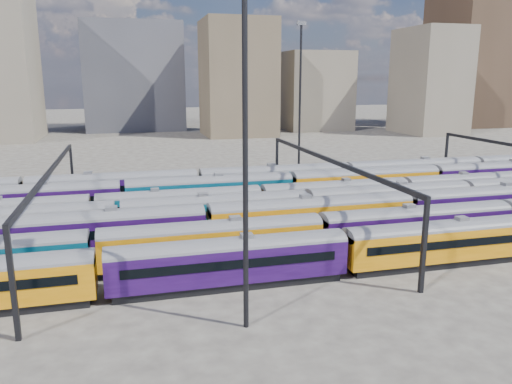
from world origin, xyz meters
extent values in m
plane|color=#3C3833|center=(0.00, 0.00, 0.00)|extent=(500.00, 500.00, 0.00)
cube|color=black|center=(-4.74, -15.00, 0.35)|extent=(18.79, 2.44, 0.69)
cube|color=#1E0739|center=(-4.74, -15.00, 2.13)|extent=(19.78, 2.87, 2.87)
cylinder|color=#4C4C51|center=(-4.74, -15.00, 3.56)|extent=(19.78, 2.87, 2.87)
cube|color=black|center=(-4.74, -16.45, 2.47)|extent=(17.40, 0.06, 0.74)
cube|color=black|center=(-4.74, -13.55, 2.47)|extent=(17.40, 0.06, 0.74)
cube|color=slate|center=(-4.74, -15.00, 4.32)|extent=(0.99, 0.89, 0.35)
cube|color=black|center=(15.63, -15.00, 0.35)|extent=(18.79, 2.44, 0.69)
cube|color=#BD6F07|center=(15.63, -15.00, 2.13)|extent=(19.78, 2.87, 2.87)
cylinder|color=#4C4C51|center=(15.63, -15.00, 3.56)|extent=(19.78, 2.87, 2.87)
cube|color=black|center=(15.63, -16.45, 2.47)|extent=(17.40, 0.06, 0.74)
cube|color=black|center=(15.63, -13.55, 2.47)|extent=(17.40, 0.06, 0.74)
cube|color=slate|center=(15.63, -15.00, 4.32)|extent=(0.99, 0.89, 0.35)
cube|color=black|center=(-5.23, -10.00, 0.36)|extent=(19.27, 2.50, 0.71)
cube|color=#BD6F07|center=(-5.23, -10.00, 2.18)|extent=(20.29, 2.94, 2.94)
cylinder|color=#4C4C51|center=(-5.23, -10.00, 3.65)|extent=(20.29, 2.94, 2.94)
cube|color=black|center=(-5.23, -11.49, 2.53)|extent=(17.85, 0.06, 0.76)
cube|color=black|center=(-5.23, -8.51, 2.53)|extent=(17.85, 0.06, 0.76)
cube|color=slate|center=(-5.23, -10.00, 4.44)|extent=(1.01, 0.91, 0.36)
cube|color=black|center=(15.66, -10.00, 0.36)|extent=(19.27, 2.50, 0.71)
cube|color=#1E0739|center=(15.66, -10.00, 2.18)|extent=(20.29, 2.94, 2.94)
cylinder|color=#4C4C51|center=(15.66, -10.00, 3.65)|extent=(20.29, 2.94, 2.94)
cube|color=black|center=(15.66, -11.49, 2.53)|extent=(17.85, 0.06, 0.76)
cube|color=black|center=(15.66, -8.51, 2.53)|extent=(17.85, 0.06, 0.76)
cube|color=slate|center=(15.66, -10.00, 4.44)|extent=(1.01, 0.91, 0.36)
cube|color=black|center=(-16.36, -5.00, 0.39)|extent=(20.94, 2.72, 0.77)
cube|color=#1E0739|center=(-16.36, -5.00, 2.37)|extent=(22.04, 3.20, 3.20)
cylinder|color=#4C4C51|center=(-16.36, -5.00, 3.97)|extent=(22.04, 3.20, 3.20)
cube|color=black|center=(-16.36, -6.62, 2.75)|extent=(19.40, 0.06, 0.83)
cube|color=black|center=(-16.36, -3.38, 2.75)|extent=(19.40, 0.06, 0.83)
cube|color=slate|center=(-16.36, -5.00, 4.82)|extent=(1.10, 0.99, 0.39)
cube|color=black|center=(6.29, -5.00, 0.39)|extent=(20.94, 2.72, 0.77)
cube|color=#BD6F07|center=(6.29, -5.00, 2.37)|extent=(22.04, 3.20, 3.20)
cylinder|color=#4C4C51|center=(6.29, -5.00, 3.97)|extent=(22.04, 3.20, 3.20)
cube|color=black|center=(6.29, -6.62, 2.75)|extent=(19.40, 0.06, 0.83)
cube|color=black|center=(6.29, -3.38, 2.75)|extent=(19.40, 0.06, 0.83)
cube|color=slate|center=(6.29, -5.00, 4.82)|extent=(1.10, 0.99, 0.39)
cube|color=black|center=(28.93, -5.00, 0.39)|extent=(20.94, 2.72, 0.77)
cube|color=#1E0739|center=(28.93, -5.00, 2.37)|extent=(22.04, 3.20, 3.20)
cylinder|color=#4C4C51|center=(28.93, -5.00, 3.97)|extent=(22.04, 3.20, 3.20)
cube|color=black|center=(28.93, -6.62, 2.75)|extent=(19.40, 0.06, 0.83)
cube|color=black|center=(28.93, -3.38, 2.75)|extent=(19.40, 0.06, 0.83)
cube|color=slate|center=(28.93, -5.00, 4.82)|extent=(1.10, 0.99, 0.39)
cube|color=black|center=(-24.33, 0.00, 0.36)|extent=(19.60, 2.54, 0.72)
cube|color=#BD6F07|center=(-24.33, 0.00, 2.22)|extent=(20.63, 2.99, 2.99)
cylinder|color=#4C4C51|center=(-24.33, 0.00, 3.71)|extent=(20.63, 2.99, 2.99)
cube|color=black|center=(-24.33, -1.52, 2.58)|extent=(18.15, 0.06, 0.77)
cube|color=black|center=(-24.33, 1.52, 2.58)|extent=(18.15, 0.06, 0.77)
cube|color=slate|center=(-24.33, 0.00, 4.51)|extent=(1.03, 0.93, 0.36)
cube|color=black|center=(-3.10, 0.00, 0.36)|extent=(19.60, 2.54, 0.72)
cube|color=#05364C|center=(-3.10, 0.00, 2.22)|extent=(20.63, 2.99, 2.99)
cylinder|color=#4C4C51|center=(-3.10, 0.00, 3.71)|extent=(20.63, 2.99, 2.99)
cube|color=black|center=(-3.10, -1.52, 2.58)|extent=(18.15, 0.06, 0.77)
cube|color=black|center=(-3.10, 1.52, 2.58)|extent=(18.15, 0.06, 0.77)
cube|color=slate|center=(-3.10, 0.00, 4.51)|extent=(1.03, 0.93, 0.36)
cube|color=black|center=(18.13, 0.00, 0.36)|extent=(19.60, 2.54, 0.72)
cube|color=#BD6F07|center=(18.13, 0.00, 2.22)|extent=(20.63, 2.99, 2.99)
cylinder|color=#4C4C51|center=(18.13, 0.00, 3.71)|extent=(20.63, 2.99, 2.99)
cube|color=black|center=(18.13, -1.52, 2.58)|extent=(18.15, 0.06, 0.77)
cube|color=black|center=(18.13, 1.52, 2.58)|extent=(18.15, 0.06, 0.77)
cube|color=slate|center=(18.13, 0.00, 4.51)|extent=(1.03, 0.93, 0.36)
cube|color=black|center=(-26.48, 5.00, 0.34)|extent=(18.32, 2.38, 0.67)
cube|color=black|center=(-26.48, 6.42, 2.41)|extent=(16.97, 0.06, 0.72)
cube|color=black|center=(-6.59, 5.00, 0.34)|extent=(18.32, 2.38, 0.67)
cube|color=#05364C|center=(-6.59, 5.00, 2.07)|extent=(19.29, 2.80, 2.80)
cylinder|color=#4C4C51|center=(-6.59, 5.00, 3.47)|extent=(19.29, 2.80, 2.80)
cube|color=black|center=(-6.59, 3.58, 2.41)|extent=(16.97, 0.06, 0.72)
cube|color=black|center=(-6.59, 6.42, 2.41)|extent=(16.97, 0.06, 0.72)
cube|color=slate|center=(-6.59, 5.00, 4.22)|extent=(0.96, 0.87, 0.34)
cube|color=black|center=(13.29, 5.00, 0.34)|extent=(18.32, 2.38, 0.67)
cube|color=#BD6F07|center=(13.29, 5.00, 2.07)|extent=(19.29, 2.80, 2.80)
cylinder|color=#4C4C51|center=(13.29, 5.00, 3.47)|extent=(19.29, 2.80, 2.80)
cube|color=black|center=(13.29, 3.58, 2.41)|extent=(16.97, 0.06, 0.72)
cube|color=black|center=(13.29, 6.42, 2.41)|extent=(16.97, 0.06, 0.72)
cube|color=slate|center=(13.29, 5.00, 4.22)|extent=(0.96, 0.87, 0.34)
cube|color=black|center=(33.18, 5.00, 0.34)|extent=(18.32, 2.38, 0.67)
cube|color=#1E0739|center=(33.18, 5.00, 2.07)|extent=(19.29, 2.80, 2.80)
cylinder|color=#4C4C51|center=(33.18, 5.00, 3.47)|extent=(19.29, 2.80, 2.80)
cube|color=black|center=(33.18, 3.58, 2.41)|extent=(16.97, 0.06, 0.72)
cube|color=black|center=(33.18, 6.42, 2.41)|extent=(16.97, 0.06, 0.72)
cube|color=slate|center=(33.18, 5.00, 4.22)|extent=(0.96, 0.87, 0.34)
cube|color=black|center=(-24.27, 10.00, 0.38)|extent=(20.48, 2.66, 0.75)
cube|color=#1E0739|center=(-24.27, 10.00, 2.32)|extent=(21.55, 3.13, 3.13)
cylinder|color=#4C4C51|center=(-24.27, 10.00, 3.88)|extent=(21.55, 3.13, 3.13)
cube|color=black|center=(-24.27, 8.42, 2.69)|extent=(18.97, 0.06, 0.81)
cube|color=black|center=(-24.27, 11.58, 2.69)|extent=(18.97, 0.06, 0.81)
cube|color=slate|center=(-24.27, 10.00, 4.71)|extent=(1.08, 0.97, 0.38)
cube|color=black|center=(-2.11, 10.00, 0.38)|extent=(20.48, 2.66, 0.75)
cube|color=#05364C|center=(-2.11, 10.00, 2.32)|extent=(21.55, 3.13, 3.13)
cylinder|color=#4C4C51|center=(-2.11, 10.00, 3.88)|extent=(21.55, 3.13, 3.13)
cube|color=black|center=(-2.11, 8.42, 2.69)|extent=(18.97, 0.06, 0.81)
cube|color=black|center=(-2.11, 11.58, 2.69)|extent=(18.97, 0.06, 0.81)
cube|color=slate|center=(-2.11, 10.00, 4.71)|extent=(1.08, 0.97, 0.38)
cube|color=black|center=(20.04, 10.00, 0.38)|extent=(20.48, 2.66, 0.75)
cube|color=#BD6F07|center=(20.04, 10.00, 2.32)|extent=(21.55, 3.13, 3.13)
cylinder|color=#4C4C51|center=(20.04, 10.00, 3.88)|extent=(21.55, 3.13, 3.13)
cube|color=black|center=(20.04, 8.42, 2.69)|extent=(18.97, 0.06, 0.81)
cube|color=black|center=(20.04, 11.58, 2.69)|extent=(18.97, 0.06, 0.81)
cube|color=slate|center=(20.04, 10.00, 4.71)|extent=(1.08, 0.97, 0.38)
cube|color=black|center=(42.19, 10.00, 0.38)|extent=(20.48, 2.66, 0.75)
cube|color=#1E0739|center=(42.19, 10.00, 2.32)|extent=(21.55, 3.13, 3.13)
cylinder|color=#4C4C51|center=(42.19, 10.00, 3.88)|extent=(21.55, 3.13, 3.13)
cube|color=black|center=(42.19, 8.42, 2.69)|extent=(18.97, 0.06, 0.81)
cube|color=black|center=(42.19, 11.58, 2.69)|extent=(18.97, 0.06, 0.81)
cube|color=slate|center=(42.19, 10.00, 4.71)|extent=(1.08, 0.97, 0.38)
cube|color=black|center=(-14.26, 15.00, 0.38)|extent=(20.85, 2.70, 0.77)
cube|color=#1E0739|center=(-14.26, 15.00, 2.36)|extent=(21.94, 3.18, 3.18)
cylinder|color=#4C4C51|center=(-14.26, 15.00, 3.95)|extent=(21.94, 3.18, 3.18)
cube|color=black|center=(-14.26, 13.39, 2.74)|extent=(19.31, 0.06, 0.82)
cube|color=black|center=(-14.26, 16.61, 2.74)|extent=(19.31, 0.06, 0.82)
cube|color=slate|center=(-14.26, 15.00, 4.80)|extent=(1.10, 0.99, 0.38)
cube|color=black|center=(8.28, 15.00, 0.38)|extent=(20.85, 2.70, 0.77)
cube|color=#05364C|center=(8.28, 15.00, 2.36)|extent=(21.94, 3.18, 3.18)
cylinder|color=#4C4C51|center=(8.28, 15.00, 3.95)|extent=(21.94, 3.18, 3.18)
cube|color=black|center=(8.28, 13.39, 2.74)|extent=(19.31, 0.06, 0.82)
cube|color=black|center=(8.28, 16.61, 2.74)|extent=(19.31, 0.06, 0.82)
cube|color=slate|center=(8.28, 15.00, 4.80)|extent=(1.10, 0.99, 0.38)
cube|color=black|center=(30.83, 15.00, 0.38)|extent=(20.85, 2.70, 0.77)
cube|color=#1E0739|center=(30.83, 15.00, 2.36)|extent=(21.94, 3.18, 3.18)
cylinder|color=#4C4C51|center=(30.83, 15.00, 3.95)|extent=(21.94, 3.18, 3.18)
cube|color=black|center=(30.83, 13.39, 2.74)|extent=(19.31, 0.06, 0.82)
cube|color=black|center=(30.83, 16.61, 2.74)|extent=(19.31, 0.06, 0.82)
cube|color=slate|center=(30.83, 15.00, 4.80)|extent=(1.10, 0.99, 0.38)
cube|color=black|center=(-20.00, -20.00, 4.00)|extent=(0.35, 0.35, 8.00)
cube|color=black|center=(-20.00, 20.00, 4.00)|extent=(0.35, 0.35, 8.00)
cube|color=black|center=(-20.00, 0.00, 7.80)|extent=(0.30, 40.00, 0.45)
cube|color=black|center=(10.00, -20.00, 4.00)|extent=(0.35, 0.35, 8.00)
cube|color=black|center=(10.00, 20.00, 4.00)|extent=(0.35, 0.35, 8.00)
cube|color=black|center=(10.00, 0.00, 7.80)|extent=(0.30, 40.00, 0.45)
cube|color=black|center=(40.00, 20.00, 4.00)|extent=(0.35, 0.35, 8.00)
cylinder|color=black|center=(-5.00, -22.00, 12.50)|extent=(0.36, 0.36, 25.00)
cylinder|color=black|center=(15.00, 24.00, 12.50)|extent=(0.36, 0.36, 25.00)
cube|color=slate|center=(15.00, 24.00, 25.30)|extent=(1.40, 0.50, 0.60)
cube|color=#38383F|center=(-8.81, 123.01, 17.41)|extent=(31.45, 23.82, 34.83)
cube|color=brown|center=(20.99, 97.07, 16.99)|extent=(20.53, 21.40, 33.97)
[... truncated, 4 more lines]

